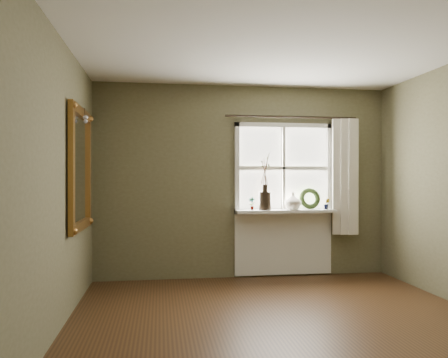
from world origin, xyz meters
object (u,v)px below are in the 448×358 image
Objects in this scene: cream_vase at (293,201)px; wreath at (310,201)px; dark_jug at (265,201)px; gilt_mirror at (80,169)px.

wreath is (0.25, 0.04, -0.01)m from cream_vase.
wreath reaches higher than cream_vase.
gilt_mirror is (-2.23, -0.91, 0.40)m from dark_jug.
gilt_mirror is at bearing -157.69° from dark_jug.
cream_vase is at bearing 0.00° from dark_jug.
dark_jug is at bearing 22.31° from gilt_mirror.
gilt_mirror is (-2.87, -0.95, 0.41)m from wreath.
gilt_mirror is at bearing -161.56° from wreath.
wreath is at bearing 3.59° from dark_jug.
dark_jug reaches higher than cream_vase.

